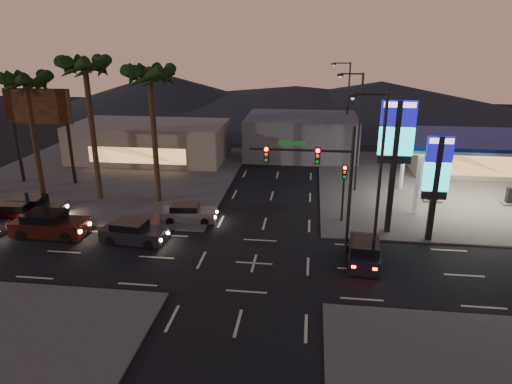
# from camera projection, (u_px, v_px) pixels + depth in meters

# --- Properties ---
(ground) EXTENTS (140.00, 140.00, 0.00)m
(ground) POSITION_uv_depth(u_px,v_px,m) (254.00, 263.00, 27.14)
(ground) COLOR black
(ground) RESTS_ON ground
(corner_lot_ne) EXTENTS (24.00, 24.00, 0.12)m
(corner_lot_ne) POSITION_uv_depth(u_px,v_px,m) (456.00, 188.00, 40.28)
(corner_lot_ne) COLOR #47443F
(corner_lot_ne) RESTS_ON ground
(corner_lot_nw) EXTENTS (24.00, 24.00, 0.12)m
(corner_lot_nw) POSITION_uv_depth(u_px,v_px,m) (111.00, 175.00, 43.96)
(corner_lot_nw) COLOR #47443F
(corner_lot_nw) RESTS_ON ground
(gas_station) EXTENTS (12.20, 8.20, 5.47)m
(gas_station) POSITION_uv_depth(u_px,v_px,m) (481.00, 142.00, 34.88)
(gas_station) COLOR silver
(gas_station) RESTS_ON ground
(convenience_store) EXTENTS (10.00, 6.00, 4.00)m
(convenience_store) POSITION_uv_depth(u_px,v_px,m) (466.00, 153.00, 44.10)
(convenience_store) COLOR #726B5B
(convenience_store) RESTS_ON ground
(pylon_sign_tall) EXTENTS (2.20, 0.35, 9.00)m
(pylon_sign_tall) POSITION_uv_depth(u_px,v_px,m) (396.00, 141.00, 29.22)
(pylon_sign_tall) COLOR black
(pylon_sign_tall) RESTS_ON ground
(pylon_sign_short) EXTENTS (1.60, 0.35, 7.00)m
(pylon_sign_short) POSITION_uv_depth(u_px,v_px,m) (437.00, 173.00, 28.56)
(pylon_sign_short) COLOR black
(pylon_sign_short) RESTS_ON ground
(traffic_signal_mast) EXTENTS (6.10, 0.39, 8.00)m
(traffic_signal_mast) POSITION_uv_depth(u_px,v_px,m) (321.00, 172.00, 26.85)
(traffic_signal_mast) COLOR black
(traffic_signal_mast) RESTS_ON ground
(pedestal_signal) EXTENTS (0.32, 0.39, 4.30)m
(pedestal_signal) POSITION_uv_depth(u_px,v_px,m) (344.00, 184.00, 32.09)
(pedestal_signal) COLOR black
(pedestal_signal) RESTS_ON ground
(streetlight_near) EXTENTS (2.14, 0.25, 10.00)m
(streetlight_near) POSITION_uv_depth(u_px,v_px,m) (377.00, 170.00, 25.42)
(streetlight_near) COLOR black
(streetlight_near) RESTS_ON ground
(streetlight_mid) EXTENTS (2.14, 0.25, 10.00)m
(streetlight_mid) POSITION_uv_depth(u_px,v_px,m) (357.00, 126.00, 37.60)
(streetlight_mid) COLOR black
(streetlight_mid) RESTS_ON ground
(streetlight_far) EXTENTS (2.14, 0.25, 10.00)m
(streetlight_far) POSITION_uv_depth(u_px,v_px,m) (346.00, 102.00, 50.72)
(streetlight_far) COLOR black
(streetlight_far) RESTS_ON ground
(palm_a) EXTENTS (4.41, 4.41, 10.86)m
(palm_a) POSITION_uv_depth(u_px,v_px,m) (150.00, 83.00, 33.98)
(palm_a) COLOR black
(palm_a) RESTS_ON ground
(palm_b) EXTENTS (4.41, 4.41, 11.46)m
(palm_b) POSITION_uv_depth(u_px,v_px,m) (86.00, 75.00, 34.38)
(palm_b) COLOR black
(palm_b) RESTS_ON ground
(palm_c) EXTENTS (4.41, 4.41, 10.26)m
(palm_c) POSITION_uv_depth(u_px,v_px,m) (26.00, 89.00, 35.31)
(palm_c) COLOR black
(palm_c) RESTS_ON ground
(billboard) EXTENTS (6.00, 0.30, 8.50)m
(billboard) POSITION_uv_depth(u_px,v_px,m) (39.00, 114.00, 39.60)
(billboard) COLOR black
(billboard) RESTS_ON ground
(building_far_west) EXTENTS (16.00, 8.00, 4.00)m
(building_far_west) POSITION_uv_depth(u_px,v_px,m) (150.00, 142.00, 48.72)
(building_far_west) COLOR #726B5B
(building_far_west) RESTS_ON ground
(building_far_mid) EXTENTS (12.00, 9.00, 4.40)m
(building_far_mid) POSITION_uv_depth(u_px,v_px,m) (301.00, 136.00, 50.56)
(building_far_mid) COLOR #4C4C51
(building_far_mid) RESTS_ON ground
(hill_left) EXTENTS (40.00, 40.00, 6.00)m
(hill_left) POSITION_uv_depth(u_px,v_px,m) (162.00, 90.00, 85.27)
(hill_left) COLOR black
(hill_left) RESTS_ON ground
(hill_right) EXTENTS (50.00, 50.00, 5.00)m
(hill_right) POSITION_uv_depth(u_px,v_px,m) (380.00, 96.00, 80.83)
(hill_right) COLOR black
(hill_right) RESTS_ON ground
(hill_center) EXTENTS (60.00, 60.00, 4.00)m
(hill_center) POSITION_uv_depth(u_px,v_px,m) (296.00, 97.00, 82.72)
(hill_center) COLOR black
(hill_center) RESTS_ON ground
(car_lane_a_front) EXTENTS (4.45, 2.18, 1.41)m
(car_lane_a_front) POSITION_uv_depth(u_px,v_px,m) (133.00, 232.00, 29.75)
(car_lane_a_front) COLOR black
(car_lane_a_front) RESTS_ON ground
(car_lane_a_mid) EXTENTS (5.05, 2.16, 1.64)m
(car_lane_a_mid) POSITION_uv_depth(u_px,v_px,m) (49.00, 225.00, 30.68)
(car_lane_a_mid) COLOR black
(car_lane_a_mid) RESTS_ON ground
(car_lane_b_front) EXTENTS (4.12, 1.96, 1.31)m
(car_lane_b_front) POSITION_uv_depth(u_px,v_px,m) (188.00, 213.00, 33.05)
(car_lane_b_front) COLOR #59595B
(car_lane_b_front) RESTS_ON ground
(car_lane_b_mid) EXTENTS (4.85, 2.21, 1.55)m
(car_lane_b_mid) POSITION_uv_depth(u_px,v_px,m) (32.00, 207.00, 33.83)
(car_lane_b_mid) COLOR black
(car_lane_b_mid) RESTS_ON ground
(car_lane_b_rear) EXTENTS (4.81, 2.25, 1.53)m
(car_lane_b_rear) POSITION_uv_depth(u_px,v_px,m) (18.00, 213.00, 32.81)
(car_lane_b_rear) COLOR black
(car_lane_b_rear) RESTS_ON ground
(suv_station) EXTENTS (2.19, 4.41, 1.42)m
(suv_station) POSITION_uv_depth(u_px,v_px,m) (364.00, 252.00, 27.10)
(suv_station) COLOR black
(suv_station) RESTS_ON ground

